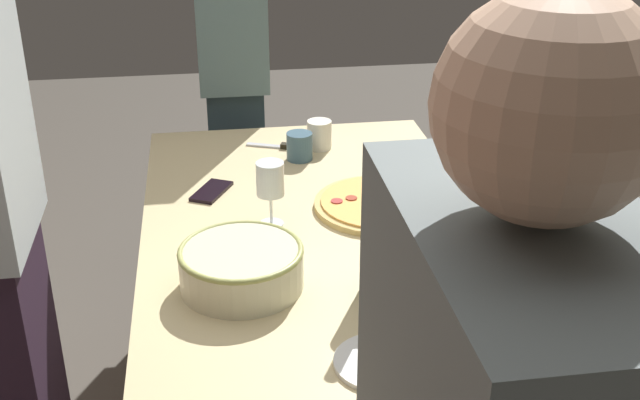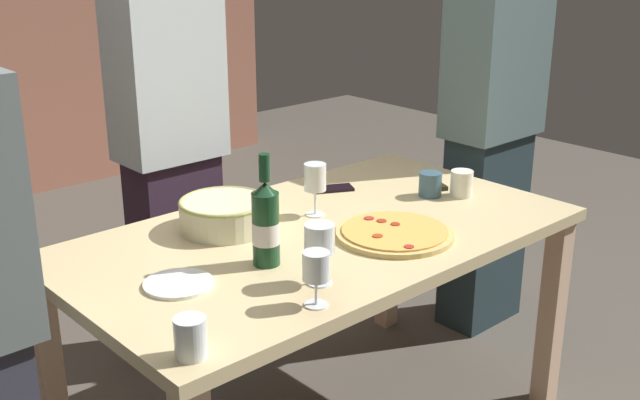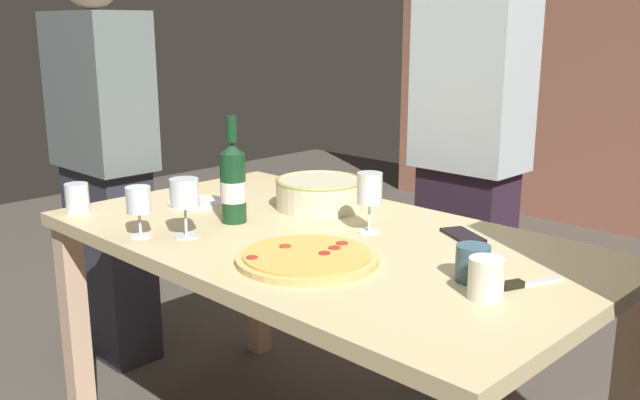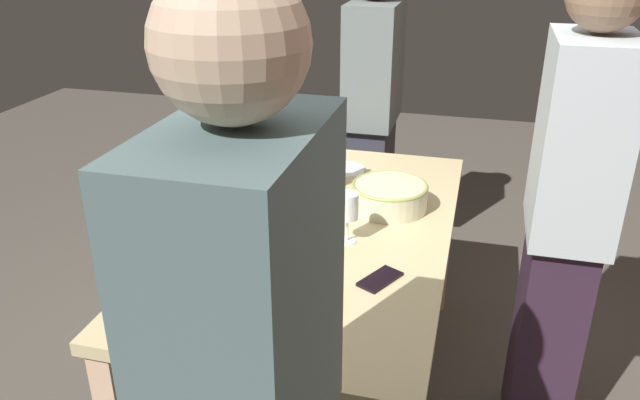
# 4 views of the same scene
# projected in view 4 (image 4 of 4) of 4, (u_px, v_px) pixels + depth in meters

# --- Properties ---
(ground_plane) EXTENTS (8.00, 8.00, 0.00)m
(ground_plane) POSITION_uv_depth(u_px,v_px,m) (320.00, 394.00, 2.50)
(ground_plane) COLOR #504A42
(dining_table) EXTENTS (1.60, 0.90, 0.75)m
(dining_table) POSITION_uv_depth(u_px,v_px,m) (320.00, 250.00, 2.23)
(dining_table) COLOR #D1BB87
(dining_table) RESTS_ON ground
(pizza) EXTENTS (0.36, 0.36, 0.02)m
(pizza) POSITION_uv_depth(u_px,v_px,m) (256.00, 235.00, 2.11)
(pizza) COLOR tan
(pizza) RESTS_ON dining_table
(serving_bowl) EXTENTS (0.28, 0.28, 0.10)m
(serving_bowl) POSITION_uv_depth(u_px,v_px,m) (389.00, 195.00, 2.31)
(serving_bowl) COLOR beige
(serving_bowl) RESTS_ON dining_table
(wine_bottle) EXTENTS (0.08, 0.08, 0.32)m
(wine_bottle) POSITION_uv_depth(u_px,v_px,m) (317.00, 164.00, 2.41)
(wine_bottle) COLOR #153C20
(wine_bottle) RESTS_ON dining_table
(wine_glass_near_pizza) EXTENTS (0.08, 0.08, 0.17)m
(wine_glass_near_pizza) POSITION_uv_depth(u_px,v_px,m) (268.00, 162.00, 2.43)
(wine_glass_near_pizza) COLOR white
(wine_glass_near_pizza) RESTS_ON dining_table
(wine_glass_by_bottle) EXTENTS (0.07, 0.07, 0.14)m
(wine_glass_by_bottle) POSITION_uv_depth(u_px,v_px,m) (254.00, 157.00, 2.54)
(wine_glass_by_bottle) COLOR white
(wine_glass_by_bottle) RESTS_ON dining_table
(wine_glass_far_left) EXTENTS (0.07, 0.07, 0.17)m
(wine_glass_far_left) POSITION_uv_depth(u_px,v_px,m) (348.00, 209.00, 2.04)
(wine_glass_far_left) COLOR white
(wine_glass_far_left) RESTS_ON dining_table
(cup_amber) EXTENTS (0.08, 0.08, 0.09)m
(cup_amber) POSITION_uv_depth(u_px,v_px,m) (233.00, 303.00, 1.67)
(cup_amber) COLOR white
(cup_amber) RESTS_ON dining_table
(cup_ceramic) EXTENTS (0.07, 0.07, 0.09)m
(cup_ceramic) POSITION_uv_depth(u_px,v_px,m) (283.00, 141.00, 2.88)
(cup_ceramic) COLOR white
(cup_ceramic) RESTS_ON dining_table
(cup_spare) EXTENTS (0.08, 0.08, 0.09)m
(cup_spare) POSITION_uv_depth(u_px,v_px,m) (269.00, 292.00, 1.73)
(cup_spare) COLOR #38586A
(cup_spare) RESTS_ON dining_table
(side_plate) EXTENTS (0.19, 0.19, 0.01)m
(side_plate) POSITION_uv_depth(u_px,v_px,m) (343.00, 169.00, 2.67)
(side_plate) COLOR white
(side_plate) RESTS_ON dining_table
(cell_phone) EXTENTS (0.16, 0.13, 0.01)m
(cell_phone) POSITION_uv_depth(u_px,v_px,m) (380.00, 279.00, 1.86)
(cell_phone) COLOR black
(cell_phone) RESTS_ON dining_table
(pizza_knife) EXTENTS (0.08, 0.17, 0.02)m
(pizza_knife) POSITION_uv_depth(u_px,v_px,m) (276.00, 328.00, 1.64)
(pizza_knife) COLOR silver
(pizza_knife) RESTS_ON dining_table
(person_guest_left) EXTENTS (0.38, 0.24, 1.67)m
(person_guest_left) POSITION_uv_depth(u_px,v_px,m) (566.00, 222.00, 1.99)
(person_guest_left) COLOR #301F30
(person_guest_left) RESTS_ON ground
(person_guest_right) EXTENTS (0.44, 0.24, 1.59)m
(person_guest_right) POSITION_uv_depth(u_px,v_px,m) (372.00, 118.00, 3.19)
(person_guest_right) COLOR #32323F
(person_guest_right) RESTS_ON ground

